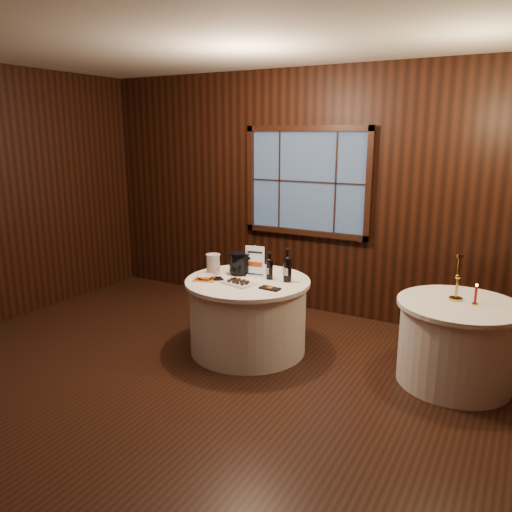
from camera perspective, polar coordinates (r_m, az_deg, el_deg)
The scene contains 16 objects.
ground at distance 4.63m, azimuth -7.35°, elevation -15.01°, with size 6.00×6.00×0.00m, color black.
back_wall at distance 6.26m, azimuth 5.90°, elevation 7.51°, with size 6.00×0.10×3.00m.
main_table at distance 5.23m, azimuth -0.94°, elevation -6.75°, with size 1.28×1.28×0.77m.
side_table at distance 4.91m, azimuth 21.88°, elevation -9.19°, with size 1.08×1.08×0.77m.
sign_stand at distance 5.23m, azimuth -0.11°, elevation -1.06°, with size 0.20×0.13×0.33m.
port_bottle_left at distance 5.10m, azimuth 1.56°, elevation -1.31°, with size 0.07×0.08×0.29m.
port_bottle_right at distance 5.01m, azimuth 3.62°, elevation -1.29°, with size 0.08×0.09×0.35m.
ice_bucket at distance 5.28m, azimuth -1.90°, elevation -0.79°, with size 0.23×0.23×0.24m.
chocolate_plate at distance 4.96m, azimuth -2.00°, elevation -3.05°, with size 0.34×0.27×0.04m.
chocolate_box at distance 4.80m, azimuth 1.60°, elevation -3.72°, with size 0.20×0.10×0.02m, color black.
grape_bunch at distance 5.08m, azimuth -4.39°, elevation -2.63°, with size 0.17×0.10×0.04m.
glass_pitcher at distance 5.30m, azimuth -4.90°, elevation -0.92°, with size 0.20×0.15×0.22m.
orange_napkin at distance 5.15m, azimuth -5.75°, elevation -2.62°, with size 0.23×0.23×0.00m, color orange.
cracker_bowl at distance 5.15m, azimuth -5.75°, elevation -2.39°, with size 0.16×0.16×0.04m, color white.
brass_candlestick at distance 4.80m, azimuth 22.00°, elevation -2.95°, with size 0.12×0.12×0.43m.
red_candle at distance 4.76m, azimuth 23.80°, elevation -4.25°, with size 0.05×0.05×0.19m.
Camera 1 is at (2.46, -3.23, 2.23)m, focal length 35.00 mm.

